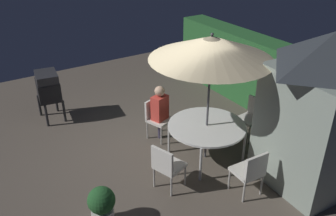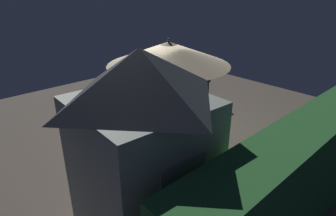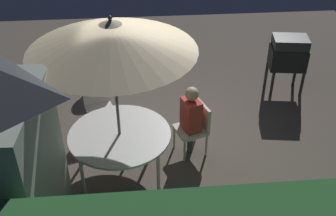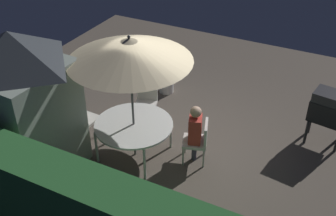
{
  "view_description": "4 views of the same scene",
  "coord_description": "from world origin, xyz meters",
  "px_view_note": "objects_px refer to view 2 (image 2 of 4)",
  "views": [
    {
      "loc": [
        5.54,
        -2.96,
        4.35
      ],
      "look_at": [
        0.43,
        0.29,
        1.16
      ],
      "focal_mm": 38.39,
      "sensor_mm": 36.0,
      "label": 1
    },
    {
      "loc": [
        4.32,
        4.73,
        3.48
      ],
      "look_at": [
        0.15,
        0.23,
        0.84
      ],
      "focal_mm": 30.64,
      "sensor_mm": 36.0,
      "label": 2
    },
    {
      "loc": [
        0.52,
        5.88,
        4.55
      ],
      "look_at": [
        0.04,
        0.44,
        0.82
      ],
      "focal_mm": 44.05,
      "sensor_mm": 36.0,
      "label": 3
    },
    {
      "loc": [
        -2.77,
        6.53,
        5.47
      ],
      "look_at": [
        0.33,
        0.44,
        0.97
      ],
      "focal_mm": 44.48,
      "sensor_mm": 36.0,
      "label": 4
    }
  ],
  "objects_px": {
    "bbq_grill": "(198,73)",
    "chair_toward_hedge": "(113,165)",
    "chair_far_side": "(120,128)",
    "garden_shed": "(143,154)",
    "chair_near_shed": "(193,118)",
    "chair_toward_house": "(226,167)",
    "patio_table": "(169,133)",
    "person_in_red": "(192,109)",
    "potted_plant_by_shed": "(85,118)",
    "patio_umbrella": "(169,53)"
  },
  "relations": [
    {
      "from": "bbq_grill",
      "to": "chair_toward_hedge",
      "type": "relative_size",
      "value": 1.33
    },
    {
      "from": "patio_table",
      "to": "chair_near_shed",
      "type": "xyz_separation_m",
      "value": [
        -1.21,
        -0.42,
        -0.19
      ]
    },
    {
      "from": "bbq_grill",
      "to": "person_in_red",
      "type": "bearing_deg",
      "value": 39.1
    },
    {
      "from": "garden_shed",
      "to": "patio_umbrella",
      "type": "relative_size",
      "value": 1.08
    },
    {
      "from": "patio_table",
      "to": "potted_plant_by_shed",
      "type": "height_order",
      "value": "patio_table"
    },
    {
      "from": "patio_umbrella",
      "to": "bbq_grill",
      "type": "relative_size",
      "value": 2.18
    },
    {
      "from": "bbq_grill",
      "to": "chair_toward_house",
      "type": "height_order",
      "value": "bbq_grill"
    },
    {
      "from": "chair_toward_hedge",
      "to": "chair_toward_house",
      "type": "distance_m",
      "value": 2.01
    },
    {
      "from": "chair_far_side",
      "to": "potted_plant_by_shed",
      "type": "xyz_separation_m",
      "value": [
        0.17,
        -1.32,
        -0.14
      ]
    },
    {
      "from": "patio_table",
      "to": "bbq_grill",
      "type": "distance_m",
      "value": 3.95
    },
    {
      "from": "chair_far_side",
      "to": "person_in_red",
      "type": "relative_size",
      "value": 0.71
    },
    {
      "from": "patio_table",
      "to": "chair_near_shed",
      "type": "relative_size",
      "value": 1.72
    },
    {
      "from": "garden_shed",
      "to": "chair_toward_hedge",
      "type": "bearing_deg",
      "value": -101.36
    },
    {
      "from": "chair_far_side",
      "to": "chair_toward_house",
      "type": "height_order",
      "value": "same"
    },
    {
      "from": "chair_toward_house",
      "to": "patio_umbrella",
      "type": "bearing_deg",
      "value": -85.25
    },
    {
      "from": "patio_umbrella",
      "to": "chair_far_side",
      "type": "height_order",
      "value": "patio_umbrella"
    },
    {
      "from": "chair_near_shed",
      "to": "chair_toward_hedge",
      "type": "bearing_deg",
      "value": 8.18
    },
    {
      "from": "chair_near_shed",
      "to": "chair_toward_hedge",
      "type": "height_order",
      "value": "same"
    },
    {
      "from": "chair_toward_hedge",
      "to": "chair_far_side",
      "type": "bearing_deg",
      "value": -129.08
    },
    {
      "from": "bbq_grill",
      "to": "potted_plant_by_shed",
      "type": "height_order",
      "value": "bbq_grill"
    },
    {
      "from": "bbq_grill",
      "to": "chair_far_side",
      "type": "distance_m",
      "value": 3.84
    },
    {
      "from": "garden_shed",
      "to": "chair_near_shed",
      "type": "relative_size",
      "value": 3.15
    },
    {
      "from": "chair_toward_house",
      "to": "patio_table",
      "type": "bearing_deg",
      "value": -85.25
    },
    {
      "from": "chair_toward_hedge",
      "to": "person_in_red",
      "type": "height_order",
      "value": "person_in_red"
    },
    {
      "from": "patio_umbrella",
      "to": "chair_toward_hedge",
      "type": "height_order",
      "value": "patio_umbrella"
    },
    {
      "from": "bbq_grill",
      "to": "person_in_red",
      "type": "distance_m",
      "value": 2.8
    },
    {
      "from": "chair_far_side",
      "to": "potted_plant_by_shed",
      "type": "distance_m",
      "value": 1.34
    },
    {
      "from": "chair_near_shed",
      "to": "chair_toward_house",
      "type": "bearing_deg",
      "value": 58.39
    },
    {
      "from": "patio_table",
      "to": "chair_far_side",
      "type": "xyz_separation_m",
      "value": [
        0.39,
        -1.19,
        -0.19
      ]
    },
    {
      "from": "patio_table",
      "to": "chair_toward_hedge",
      "type": "xyz_separation_m",
      "value": [
        1.31,
        -0.06,
        -0.19
      ]
    },
    {
      "from": "chair_far_side",
      "to": "patio_table",
      "type": "bearing_deg",
      "value": 108.34
    },
    {
      "from": "patio_table",
      "to": "chair_far_side",
      "type": "relative_size",
      "value": 1.72
    },
    {
      "from": "garden_shed",
      "to": "chair_toward_hedge",
      "type": "xyz_separation_m",
      "value": [
        -0.25,
        -1.25,
        -0.92
      ]
    },
    {
      "from": "person_in_red",
      "to": "chair_near_shed",
      "type": "bearing_deg",
      "value": -160.78
    },
    {
      "from": "patio_table",
      "to": "person_in_red",
      "type": "relative_size",
      "value": 1.23
    },
    {
      "from": "patio_umbrella",
      "to": "chair_toward_house",
      "type": "bearing_deg",
      "value": 94.75
    },
    {
      "from": "garden_shed",
      "to": "chair_toward_house",
      "type": "distance_m",
      "value": 1.92
    },
    {
      "from": "patio_table",
      "to": "chair_toward_house",
      "type": "height_order",
      "value": "chair_toward_house"
    },
    {
      "from": "patio_table",
      "to": "chair_far_side",
      "type": "distance_m",
      "value": 1.27
    },
    {
      "from": "patio_table",
      "to": "bbq_grill",
      "type": "height_order",
      "value": "bbq_grill"
    },
    {
      "from": "chair_far_side",
      "to": "chair_toward_house",
      "type": "xyz_separation_m",
      "value": [
        -0.51,
        2.55,
        0.0
      ]
    },
    {
      "from": "bbq_grill",
      "to": "chair_toward_hedge",
      "type": "distance_m",
      "value": 5.08
    },
    {
      "from": "patio_umbrella",
      "to": "potted_plant_by_shed",
      "type": "bearing_deg",
      "value": -77.22
    },
    {
      "from": "bbq_grill",
      "to": "chair_near_shed",
      "type": "xyz_separation_m",
      "value": [
        2.09,
        1.74,
        -0.33
      ]
    },
    {
      "from": "patio_table",
      "to": "chair_far_side",
      "type": "height_order",
      "value": "chair_far_side"
    },
    {
      "from": "chair_near_shed",
      "to": "chair_far_side",
      "type": "relative_size",
      "value": 1.0
    },
    {
      "from": "person_in_red",
      "to": "chair_toward_hedge",
      "type": "bearing_deg",
      "value": 7.79
    },
    {
      "from": "patio_umbrella",
      "to": "bbq_grill",
      "type": "distance_m",
      "value": 4.23
    },
    {
      "from": "patio_umbrella",
      "to": "chair_near_shed",
      "type": "distance_m",
      "value": 2.23
    },
    {
      "from": "chair_near_shed",
      "to": "chair_toward_hedge",
      "type": "distance_m",
      "value": 2.55
    }
  ]
}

